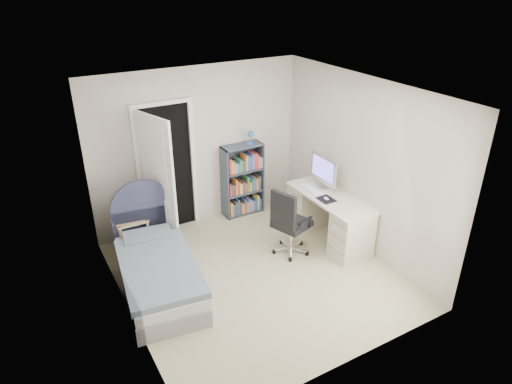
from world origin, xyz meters
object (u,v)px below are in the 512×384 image
floor_lamp (162,199)px  bookcase (243,182)px  nightstand (130,225)px  bed (157,269)px  desk (329,215)px  office_chair (288,220)px

floor_lamp → bookcase: size_ratio=1.09×
nightstand → bookcase: (1.97, 0.23, 0.14)m
nightstand → bed: bearing=-86.8°
nightstand → desk: 2.93m
desk → nightstand: bearing=156.8°
floor_lamp → desk: bearing=-31.8°
bed → bookcase: bearing=32.4°
bookcase → office_chair: (-0.05, -1.43, -0.00)m
floor_lamp → office_chair: 1.94m
bed → desk: desk is taller
bookcase → bed: bearing=-147.6°
bed → bookcase: bookcase is taller
office_chair → bed: bearing=173.4°
desk → office_chair: desk is taller
floor_lamp → office_chair: size_ratio=1.53×
nightstand → office_chair: (1.93, -1.20, 0.14)m
floor_lamp → bookcase: 1.42m
floor_lamp → bookcase: (1.41, 0.06, -0.07)m
nightstand → bookcase: bookcase is taller
bed → desk: size_ratio=1.33×
bed → nightstand: bed is taller
desk → office_chair: size_ratio=1.46×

